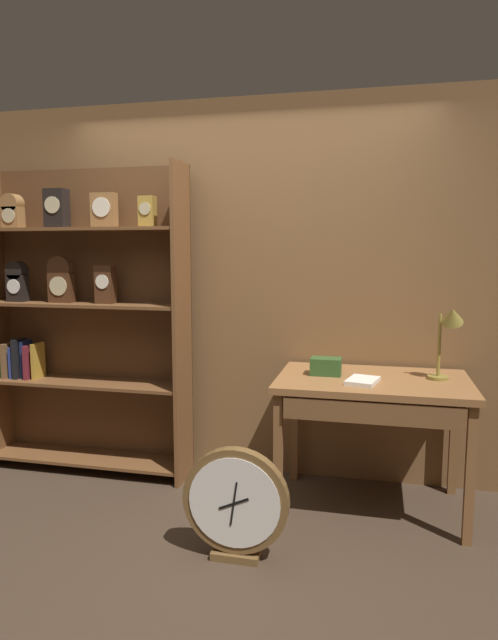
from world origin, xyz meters
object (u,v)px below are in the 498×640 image
Objects in this scene: workbench at (373,395)px; round_clock_large at (236,503)px; bookshelf at (80,317)px; desk_lamp at (449,328)px; toolbox_small at (326,366)px; open_repair_manual at (363,381)px.

round_clock_large is (-0.66, -0.71, -0.42)m from workbench.
bookshelf is 2.46m from desk_lamp.
bookshelf reaches higher than toolbox_small.
toolbox_small is at bearing 63.94° from round_clock_large.
toolbox_small reaches higher than round_clock_large.
open_repair_manual is at bearing -8.97° from bookshelf.
round_clock_large is at bearing -33.82° from bookshelf.
toolbox_small is 0.31× the size of round_clock_large.
open_repair_manual is (0.23, -0.16, -0.04)m from toolbox_small.
round_clock_large is at bearing -132.79° from workbench.
bookshelf is 2.02m from open_repair_manual.
workbench is at bearing -172.78° from desk_lamp.
round_clock_large is at bearing -144.66° from desk_lamp.
desk_lamp is (2.46, -0.15, 0.03)m from bookshelf.
toolbox_small is (-0.71, 0.00, -0.26)m from desk_lamp.
desk_lamp is (0.42, 0.05, 0.41)m from workbench.
workbench is at bearing 74.68° from open_repair_manual.
workbench is 1.92× the size of round_clock_large.
bookshelf is 3.63× the size of round_clock_large.
workbench is 0.33m from toolbox_small.
desk_lamp is at bearing -0.15° from toolbox_small.
bookshelf reaches higher than round_clock_large.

